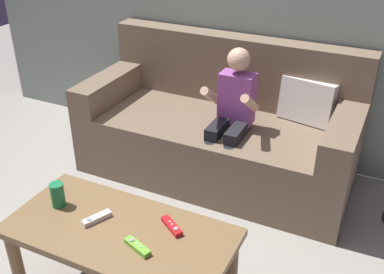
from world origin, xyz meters
name	(u,v)px	position (x,y,z in m)	size (l,w,h in m)	color
ground_plane	(121,266)	(0.00, 0.00, 0.00)	(8.35, 8.35, 0.00)	#9E998E
couch	(221,131)	(0.11, 1.11, 0.31)	(1.81, 0.80, 0.90)	#75604C
person_seated_on_couch	(231,115)	(0.25, 0.92, 0.55)	(0.30, 0.37, 0.95)	black
coffee_table	(121,242)	(0.16, -0.19, 0.38)	(1.03, 0.50, 0.45)	brown
game_remote_white_near_edge	(97,218)	(0.03, -0.18, 0.46)	(0.09, 0.14, 0.03)	white
game_remote_red_center	(172,226)	(0.36, -0.08, 0.46)	(0.14, 0.11, 0.03)	red
game_remote_lime_far_corner	(137,247)	(0.30, -0.26, 0.46)	(0.14, 0.08, 0.03)	#72C638
soda_can	(58,195)	(-0.20, -0.16, 0.51)	(0.07, 0.07, 0.12)	#1E7F47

